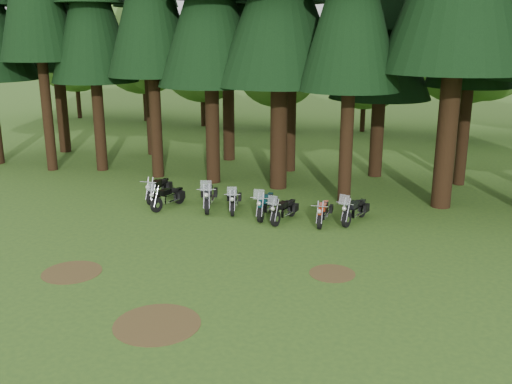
% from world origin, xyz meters
% --- Properties ---
extents(ground, '(120.00, 120.00, 0.00)m').
position_xyz_m(ground, '(0.00, 0.00, 0.00)').
color(ground, '#31551F').
rests_on(ground, ground).
extents(pine_back_4, '(4.94, 4.94, 13.78)m').
position_xyz_m(pine_back_4, '(4.04, 13.25, 8.25)').
color(pine_back_4, '#321F10').
rests_on(pine_back_4, ground).
extents(decid_0, '(8.00, 7.78, 10.00)m').
position_xyz_m(decid_0, '(-22.10, 25.26, 5.90)').
color(decid_0, '#321F10').
rests_on(decid_0, ground).
extents(decid_1, '(7.91, 7.69, 9.88)m').
position_xyz_m(decid_1, '(-15.99, 25.76, 5.83)').
color(decid_1, '#321F10').
rests_on(decid_1, ground).
extents(decid_2, '(6.72, 6.53, 8.40)m').
position_xyz_m(decid_2, '(-10.43, 24.78, 4.95)').
color(decid_2, '#321F10').
rests_on(decid_2, ground).
extents(decid_3, '(6.12, 5.95, 7.65)m').
position_xyz_m(decid_3, '(-4.71, 25.13, 4.51)').
color(decid_3, '#321F10').
rests_on(decid_3, ground).
extents(decid_4, '(5.93, 5.76, 7.41)m').
position_xyz_m(decid_4, '(1.58, 26.32, 4.37)').
color(decid_4, '#321F10').
rests_on(decid_4, ground).
extents(decid_5, '(8.45, 8.21, 10.56)m').
position_xyz_m(decid_5, '(8.29, 25.71, 6.23)').
color(decid_5, '#321F10').
rests_on(decid_5, ground).
extents(dirt_patch_0, '(1.80, 1.80, 0.01)m').
position_xyz_m(dirt_patch_0, '(-3.00, -2.00, 0.01)').
color(dirt_patch_0, '#4C3D1E').
rests_on(dirt_patch_0, ground).
extents(dirt_patch_1, '(1.40, 1.40, 0.01)m').
position_xyz_m(dirt_patch_1, '(4.50, 0.50, 0.01)').
color(dirt_patch_1, '#4C3D1E').
rests_on(dirt_patch_1, ground).
extents(dirt_patch_2, '(2.20, 2.20, 0.01)m').
position_xyz_m(dirt_patch_2, '(1.00, -4.00, 0.01)').
color(dirt_patch_2, '#4C3D1E').
rests_on(dirt_patch_2, ground).
extents(motorcycle_0, '(0.38, 2.21, 0.90)m').
position_xyz_m(motorcycle_0, '(-4.25, 5.80, 0.46)').
color(motorcycle_0, black).
rests_on(motorcycle_0, ground).
extents(motorcycle_1, '(0.73, 2.06, 1.30)m').
position_xyz_m(motorcycle_1, '(-3.32, 4.88, 0.43)').
color(motorcycle_1, black).
rests_on(motorcycle_1, ground).
extents(motorcycle_2, '(1.07, 2.30, 1.48)m').
position_xyz_m(motorcycle_2, '(-1.70, 5.35, 0.49)').
color(motorcycle_2, black).
rests_on(motorcycle_2, ground).
extents(motorcycle_3, '(0.86, 1.99, 1.27)m').
position_xyz_m(motorcycle_3, '(-0.60, 5.38, 0.43)').
color(motorcycle_3, black).
rests_on(motorcycle_3, ground).
extents(motorcycle_4, '(0.46, 2.20, 1.38)m').
position_xyz_m(motorcycle_4, '(0.86, 5.11, 0.46)').
color(motorcycle_4, black).
rests_on(motorcycle_4, ground).
extents(motorcycle_5, '(0.60, 2.00, 1.26)m').
position_xyz_m(motorcycle_5, '(1.71, 4.78, 0.42)').
color(motorcycle_5, black).
rests_on(motorcycle_5, ground).
extents(motorcycle_6, '(0.32, 1.96, 0.80)m').
position_xyz_m(motorcycle_6, '(3.18, 5.06, 0.41)').
color(motorcycle_6, black).
rests_on(motorcycle_6, ground).
extents(motorcycle_7, '(0.76, 2.10, 1.33)m').
position_xyz_m(motorcycle_7, '(4.29, 5.56, 0.44)').
color(motorcycle_7, black).
rests_on(motorcycle_7, ground).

